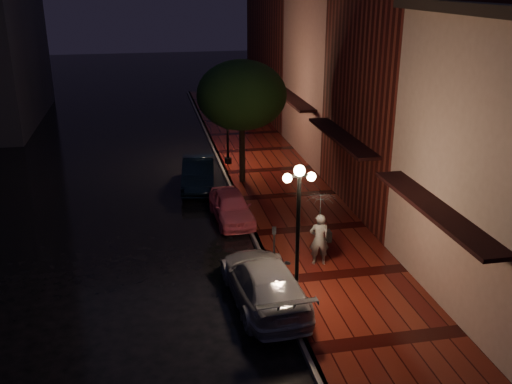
{
  "coord_description": "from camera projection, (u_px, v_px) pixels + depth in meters",
  "views": [
    {
      "loc": [
        -3.78,
        -19.65,
        9.35
      ],
      "look_at": [
        0.31,
        1.15,
        1.4
      ],
      "focal_mm": 40.0,
      "sensor_mm": 36.0,
      "label": 1
    }
  ],
  "objects": [
    {
      "name": "pink_car",
      "position": [
        231.0,
        206.0,
        23.28
      ],
      "size": [
        1.65,
        3.69,
        1.23
      ],
      "primitive_type": "imported",
      "rotation": [
        0.0,
        0.0,
        0.05
      ],
      "color": "#E96077",
      "rests_on": "ground"
    },
    {
      "name": "ground",
      "position": [
        254.0,
        237.0,
        22.02
      ],
      "size": [
        120.0,
        120.0,
        0.0
      ],
      "primitive_type": "plane",
      "color": "black",
      "rests_on": "ground"
    },
    {
      "name": "streetlamp_near",
      "position": [
        298.0,
        226.0,
        16.57
      ],
      "size": [
        0.96,
        0.36,
        4.31
      ],
      "color": "black",
      "rests_on": "sidewalk"
    },
    {
      "name": "sidewalk",
      "position": [
        310.0,
        230.0,
        22.4
      ],
      "size": [
        4.5,
        60.0,
        0.15
      ],
      "primitive_type": "cube",
      "color": "#440F0C",
      "rests_on": "ground"
    },
    {
      "name": "storefront_extra",
      "position": [
        298.0,
        45.0,
        39.9
      ],
      "size": [
        5.0,
        12.0,
        10.0
      ],
      "primitive_type": "cube",
      "color": "#511914",
      "rests_on": "ground"
    },
    {
      "name": "storefront_mid",
      "position": [
        413.0,
        79.0,
        23.19
      ],
      "size": [
        5.0,
        8.0,
        11.0
      ],
      "primitive_type": "cube",
      "color": "#511914",
      "rests_on": "ground"
    },
    {
      "name": "storefront_far",
      "position": [
        345.0,
        74.0,
        30.89
      ],
      "size": [
        5.0,
        8.0,
        9.0
      ],
      "primitive_type": "cube",
      "color": "#8C5951",
      "rests_on": "ground"
    },
    {
      "name": "silver_car",
      "position": [
        264.0,
        282.0,
        17.29
      ],
      "size": [
        2.3,
        5.03,
        1.43
      ],
      "primitive_type": "imported",
      "rotation": [
        0.0,
        0.0,
        3.2
      ],
      "color": "#939299",
      "rests_on": "ground"
    },
    {
      "name": "curb",
      "position": [
        254.0,
        235.0,
        21.99
      ],
      "size": [
        0.25,
        60.0,
        0.15
      ],
      "primitive_type": "cube",
      "color": "#595451",
      "rests_on": "ground"
    },
    {
      "name": "woman_with_umbrella",
      "position": [
        320.0,
        218.0,
        19.04
      ],
      "size": [
        1.07,
        1.09,
        2.57
      ],
      "rotation": [
        0.0,
        0.0,
        2.96
      ],
      "color": "white",
      "rests_on": "sidewalk"
    },
    {
      "name": "street_tree",
      "position": [
        242.0,
        97.0,
        26.14
      ],
      "size": [
        4.16,
        4.16,
        5.8
      ],
      "color": "black",
      "rests_on": "sidewalk"
    },
    {
      "name": "navy_car",
      "position": [
        199.0,
        174.0,
        26.97
      ],
      "size": [
        1.99,
        4.38,
        1.39
      ],
      "primitive_type": "imported",
      "rotation": [
        0.0,
        0.0,
        -0.13
      ],
      "color": "black",
      "rests_on": "ground"
    },
    {
      "name": "streetlamp_far",
      "position": [
        227.0,
        118.0,
        29.43
      ],
      "size": [
        0.96,
        0.36,
        4.31
      ],
      "color": "black",
      "rests_on": "sidewalk"
    },
    {
      "name": "parking_meter",
      "position": [
        274.0,
        243.0,
        19.08
      ],
      "size": [
        0.15,
        0.13,
        1.48
      ],
      "rotation": [
        0.0,
        0.0,
        -0.2
      ],
      "color": "black",
      "rests_on": "sidewalk"
    }
  ]
}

